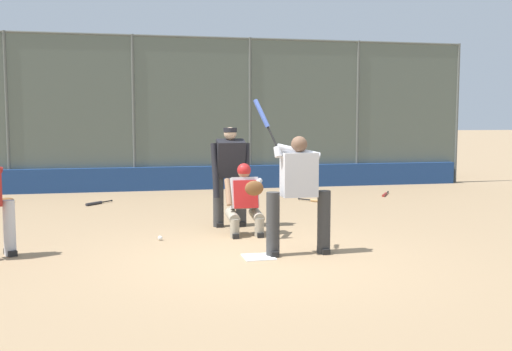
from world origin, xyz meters
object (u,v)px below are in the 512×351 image
object	(u,v)px
catcher_behind_plate	(245,198)
fielding_glove_on_dirt	(6,200)
batter_at_plate	(298,190)
spare_bat_by_padding	(303,194)
baseball_loose	(160,238)
spare_bat_third_base_side	(96,203)
spare_bat_first_base_side	(385,194)
umpire_home	(230,173)
spare_bat_near_backstop	(317,201)

from	to	relation	value
catcher_behind_plate	fielding_glove_on_dirt	size ratio (longest dim) A/B	3.90
batter_at_plate	spare_bat_by_padding	bearing A→B (deg)	-108.25
catcher_behind_plate	spare_bat_by_padding	bearing A→B (deg)	-117.71
batter_at_plate	baseball_loose	world-z (taller)	batter_at_plate
catcher_behind_plate	spare_bat_third_base_side	size ratio (longest dim) A/B	1.89
spare_bat_third_base_side	fielding_glove_on_dirt	xyz separation A→B (m)	(2.04, -0.80, 0.02)
catcher_behind_plate	spare_bat_first_base_side	distance (m)	6.17
umpire_home	spare_bat_third_base_side	xyz separation A→B (m)	(2.49, -3.32, -0.92)
spare_bat_by_padding	spare_bat_third_base_side	world-z (taller)	same
catcher_behind_plate	spare_bat_near_backstop	world-z (taller)	catcher_behind_plate
spare_bat_first_base_side	baseball_loose	world-z (taller)	baseball_loose
spare_bat_near_backstop	spare_bat_by_padding	size ratio (longest dim) A/B	0.86
catcher_behind_plate	spare_bat_near_backstop	distance (m)	4.28
umpire_home	spare_bat_near_backstop	xyz separation A→B (m)	(-2.49, -2.65, -0.92)
batter_at_plate	umpire_home	size ratio (longest dim) A/B	1.24
spare_bat_near_backstop	batter_at_plate	bearing A→B (deg)	-57.42
catcher_behind_plate	spare_bat_near_backstop	size ratio (longest dim) A/B	1.64
umpire_home	baseball_loose	bearing A→B (deg)	35.78
batter_at_plate	spare_bat_by_padding	size ratio (longest dim) A/B	2.61
spare_bat_third_base_side	baseball_loose	xyz separation A→B (m)	(-1.19, 4.29, 0.00)
batter_at_plate	catcher_behind_plate	xyz separation A→B (m)	(0.46, -1.53, -0.30)
umpire_home	fielding_glove_on_dirt	size ratio (longest dim) A/B	5.81
batter_at_plate	baseball_loose	bearing A→B (deg)	-37.92
spare_bat_third_base_side	spare_bat_first_base_side	xyz separation A→B (m)	(-7.01, -0.09, 0.00)
umpire_home	spare_bat_by_padding	bearing A→B (deg)	-124.13
catcher_behind_plate	fielding_glove_on_dirt	world-z (taller)	catcher_behind_plate
fielding_glove_on_dirt	batter_at_plate	bearing A→B (deg)	128.08
fielding_glove_on_dirt	baseball_loose	distance (m)	6.03
umpire_home	spare_bat_first_base_side	bearing A→B (deg)	-143.81
catcher_behind_plate	umpire_home	distance (m)	0.92
baseball_loose	catcher_behind_plate	bearing A→B (deg)	-175.16
fielding_glove_on_dirt	spare_bat_near_backstop	bearing A→B (deg)	168.14
spare_bat_near_backstop	spare_bat_by_padding	bearing A→B (deg)	142.50
spare_bat_near_backstop	fielding_glove_on_dirt	distance (m)	7.17
baseball_loose	spare_bat_near_backstop	bearing A→B (deg)	-136.36
catcher_behind_plate	spare_bat_near_backstop	bearing A→B (deg)	-124.83
spare_bat_first_base_side	fielding_glove_on_dirt	bearing A→B (deg)	-61.86
batter_at_plate	spare_bat_near_backstop	world-z (taller)	batter_at_plate
catcher_behind_plate	spare_bat_third_base_side	world-z (taller)	catcher_behind_plate
spare_bat_third_base_side	spare_bat_first_base_side	distance (m)	7.01
spare_bat_third_base_side	fielding_glove_on_dirt	size ratio (longest dim) A/B	2.06
baseball_loose	batter_at_plate	bearing A→B (deg)	142.91
batter_at_plate	spare_bat_third_base_side	world-z (taller)	batter_at_plate
umpire_home	spare_bat_third_base_side	size ratio (longest dim) A/B	2.82
spare_bat_near_backstop	baseball_loose	xyz separation A→B (m)	(3.79, 3.62, 0.00)
fielding_glove_on_dirt	baseball_loose	world-z (taller)	fielding_glove_on_dirt
spare_bat_first_base_side	fielding_glove_on_dirt	xyz separation A→B (m)	(9.05, -0.71, 0.02)
batter_at_plate	baseball_loose	distance (m)	2.50
umpire_home	spare_bat_near_backstop	world-z (taller)	umpire_home
catcher_behind_plate	baseball_loose	world-z (taller)	catcher_behind_plate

